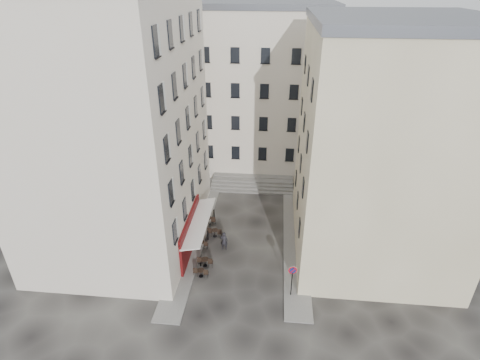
# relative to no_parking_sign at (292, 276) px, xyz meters

# --- Properties ---
(ground) EXTENTS (90.00, 90.00, 0.00)m
(ground) POSITION_rel_no_parking_sign_xyz_m (-3.99, 3.54, -1.96)
(ground) COLOR black
(ground) RESTS_ON ground
(sidewalk_left) EXTENTS (2.00, 22.00, 0.12)m
(sidewalk_left) POSITION_rel_no_parking_sign_xyz_m (-8.49, 7.54, -1.90)
(sidewalk_left) COLOR slate
(sidewalk_left) RESTS_ON ground
(sidewalk_right) EXTENTS (2.00, 18.00, 0.12)m
(sidewalk_right) POSITION_rel_no_parking_sign_xyz_m (0.51, 6.54, -1.90)
(sidewalk_right) COLOR slate
(sidewalk_right) RESTS_ON ground
(building_left) EXTENTS (12.20, 16.20, 20.60)m
(building_left) POSITION_rel_no_parking_sign_xyz_m (-14.49, 6.54, 8.35)
(building_left) COLOR beige
(building_left) RESTS_ON ground
(building_right) EXTENTS (12.20, 14.20, 18.60)m
(building_right) POSITION_rel_no_parking_sign_xyz_m (6.51, 7.04, 7.35)
(building_right) COLOR #BCAF8C
(building_right) RESTS_ON ground
(building_back) EXTENTS (18.20, 10.20, 18.60)m
(building_back) POSITION_rel_no_parking_sign_xyz_m (-4.99, 22.54, 7.35)
(building_back) COLOR beige
(building_back) RESTS_ON ground
(cafe_storefront) EXTENTS (1.74, 7.30, 3.50)m
(cafe_storefront) POSITION_rel_no_parking_sign_xyz_m (-8.30, 4.54, -0.09)
(cafe_storefront) COLOR #470A0A
(cafe_storefront) RESTS_ON ground
(stone_steps) EXTENTS (9.00, 3.15, 0.80)m
(stone_steps) POSITION_rel_no_parking_sign_xyz_m (-3.99, 16.12, -1.56)
(stone_steps) COLOR #615F5C
(stone_steps) RESTS_ON ground
(bollard_near) EXTENTS (0.12, 0.12, 0.98)m
(bollard_near) POSITION_rel_no_parking_sign_xyz_m (-7.24, 2.54, -1.44)
(bollard_near) COLOR black
(bollard_near) RESTS_ON ground
(bollard_mid) EXTENTS (0.12, 0.12, 0.98)m
(bollard_mid) POSITION_rel_no_parking_sign_xyz_m (-7.24, 6.04, -1.44)
(bollard_mid) COLOR black
(bollard_mid) RESTS_ON ground
(bollard_far) EXTENTS (0.12, 0.12, 0.98)m
(bollard_far) POSITION_rel_no_parking_sign_xyz_m (-7.24, 9.54, -1.44)
(bollard_far) COLOR black
(bollard_far) RESTS_ON ground
(no_parking_sign) EXTENTS (0.63, 0.14, 2.77)m
(no_parking_sign) POSITION_rel_no_parking_sign_xyz_m (0.00, 0.00, 0.00)
(no_parking_sign) COLOR black
(no_parking_sign) RESTS_ON ground
(bistro_table_a) EXTENTS (1.19, 0.56, 0.84)m
(bistro_table_a) POSITION_rel_no_parking_sign_xyz_m (-6.95, 1.37, -1.53)
(bistro_table_a) COLOR black
(bistro_table_a) RESTS_ON ground
(bistro_table_b) EXTENTS (1.28, 0.60, 0.90)m
(bistro_table_b) POSITION_rel_no_parking_sign_xyz_m (-6.85, 2.63, -1.50)
(bistro_table_b) COLOR black
(bistro_table_b) RESTS_ON ground
(bistro_table_c) EXTENTS (1.13, 0.53, 0.79)m
(bistro_table_c) POSITION_rel_no_parking_sign_xyz_m (-7.59, 4.89, -1.56)
(bistro_table_c) COLOR black
(bistro_table_c) RESTS_ON ground
(bistro_table_d) EXTENTS (1.32, 0.62, 0.93)m
(bistro_table_d) POSITION_rel_no_parking_sign_xyz_m (-6.69, 6.59, -1.49)
(bistro_table_d) COLOR black
(bistro_table_d) RESTS_ON ground
(bistro_table_e) EXTENTS (1.39, 0.65, 0.97)m
(bistro_table_e) POSITION_rel_no_parking_sign_xyz_m (-7.58, 8.42, -1.47)
(bistro_table_e) COLOR black
(bistro_table_e) RESTS_ON ground
(pedestrian) EXTENTS (0.67, 0.47, 1.76)m
(pedestrian) POSITION_rel_no_parking_sign_xyz_m (-5.61, 4.91, -1.08)
(pedestrian) COLOR black
(pedestrian) RESTS_ON ground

